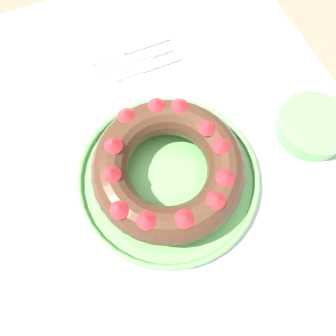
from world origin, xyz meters
The scene contains 8 objects.
ground_plane centered at (0.00, 0.00, 0.00)m, with size 8.00×8.00×0.00m, color gray.
dining_table centered at (0.00, 0.00, 0.64)m, with size 1.15×0.91×0.75m.
serving_dish centered at (-0.02, 0.02, 0.76)m, with size 0.36×0.36×0.02m.
bundt_cake centered at (-0.02, 0.02, 0.81)m, with size 0.28×0.28×0.08m.
fork centered at (-0.32, 0.07, 0.75)m, with size 0.02×0.18×0.01m.
serving_knife centered at (-0.35, 0.04, 0.75)m, with size 0.02×0.20×0.01m.
cake_knife centered at (-0.28, 0.06, 0.75)m, with size 0.02×0.17×0.01m.
side_bowl centered at (0.00, 0.33, 0.77)m, with size 0.15×0.15×0.04m, color #6BB760.
Camera 1 is at (0.18, -0.07, 1.37)m, focal length 35.00 mm.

